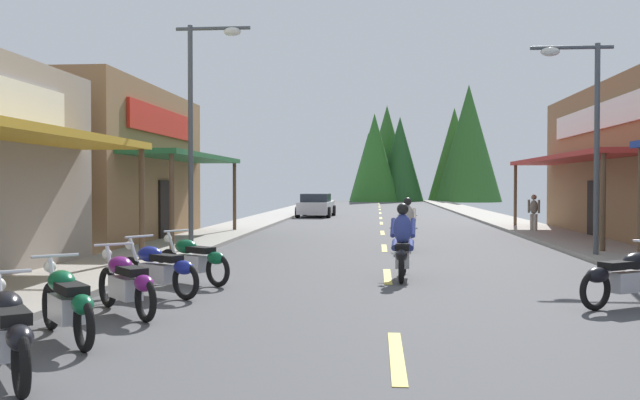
# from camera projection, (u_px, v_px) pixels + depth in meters

# --- Properties ---
(ground) EXTENTS (10.21, 95.38, 0.10)m
(ground) POSITION_uv_depth(u_px,v_px,m) (382.00, 226.00, 33.05)
(ground) COLOR #4C4C4F
(sidewalk_left) EXTENTS (2.48, 95.38, 0.12)m
(sidewalk_left) POSITION_uv_depth(u_px,v_px,m) (252.00, 223.00, 33.57)
(sidewalk_left) COLOR #9E9991
(sidewalk_left) RESTS_ON ground
(sidewalk_right) EXTENTS (2.48, 95.38, 0.12)m
(sidewalk_right) POSITION_uv_depth(u_px,v_px,m) (515.00, 224.00, 32.52)
(sidewalk_right) COLOR gray
(sidewalk_right) RESTS_ON ground
(centerline_dashes) EXTENTS (0.16, 70.64, 0.01)m
(centerline_dashes) POSITION_uv_depth(u_px,v_px,m) (381.00, 221.00, 36.76)
(centerline_dashes) COLOR #E0C64C
(centerline_dashes) RESTS_ON ground
(storefront_left_far) EXTENTS (8.08, 9.89, 5.24)m
(storefront_left_far) POSITION_uv_depth(u_px,v_px,m) (76.00, 165.00, 23.81)
(storefront_left_far) COLOR olive
(storefront_left_far) RESTS_ON ground
(streetlamp_left) EXTENTS (2.12, 0.30, 6.46)m
(streetlamp_left) POSITION_uv_depth(u_px,v_px,m) (201.00, 106.00, 19.34)
(streetlamp_left) COLOR #474C51
(streetlamp_left) RESTS_ON ground
(streetlamp_right) EXTENTS (2.12, 0.30, 5.64)m
(streetlamp_right) POSITION_uv_depth(u_px,v_px,m) (584.00, 117.00, 17.87)
(streetlamp_right) COLOR #474C51
(streetlamp_right) RESTS_ON ground
(motorcycle_parked_right_3) EXTENTS (1.87, 1.22, 1.04)m
(motorcycle_parked_right_3) POSITION_uv_depth(u_px,v_px,m) (627.00, 276.00, 10.89)
(motorcycle_parked_right_3) COLOR black
(motorcycle_parked_right_3) RESTS_ON ground
(motorcycle_parked_left_0) EXTENTS (1.36, 1.77, 1.04)m
(motorcycle_parked_left_0) POSITION_uv_depth(u_px,v_px,m) (9.00, 331.00, 6.83)
(motorcycle_parked_left_0) COLOR black
(motorcycle_parked_left_0) RESTS_ON ground
(motorcycle_parked_left_1) EXTENTS (1.46, 1.70, 1.04)m
(motorcycle_parked_left_1) POSITION_uv_depth(u_px,v_px,m) (67.00, 302.00, 8.53)
(motorcycle_parked_left_1) COLOR black
(motorcycle_parked_left_1) RESTS_ON ground
(motorcycle_parked_left_2) EXTENTS (1.51, 1.66, 1.04)m
(motorcycle_parked_left_2) POSITION_uv_depth(u_px,v_px,m) (126.00, 282.00, 10.24)
(motorcycle_parked_left_2) COLOR black
(motorcycle_parked_left_2) RESTS_ON ground
(motorcycle_parked_left_3) EXTENTS (1.84, 1.26, 1.04)m
(motorcycle_parked_left_3) POSITION_uv_depth(u_px,v_px,m) (158.00, 268.00, 11.97)
(motorcycle_parked_left_3) COLOR black
(motorcycle_parked_left_3) RESTS_ON ground
(motorcycle_parked_left_4) EXTENTS (1.80, 1.32, 1.04)m
(motorcycle_parked_left_4) POSITION_uv_depth(u_px,v_px,m) (193.00, 259.00, 13.47)
(motorcycle_parked_left_4) COLOR black
(motorcycle_parked_left_4) RESTS_ON ground
(rider_cruising_lead) EXTENTS (0.60, 2.14, 1.57)m
(rider_cruising_lead) POSITION_uv_depth(u_px,v_px,m) (403.00, 247.00, 14.13)
(rider_cruising_lead) COLOR black
(rider_cruising_lead) RESTS_ON ground
(rider_cruising_trailing) EXTENTS (0.60, 2.14, 1.57)m
(rider_cruising_trailing) POSITION_uv_depth(u_px,v_px,m) (407.00, 228.00, 20.31)
(rider_cruising_trailing) COLOR black
(rider_cruising_trailing) RESTS_ON ground
(pedestrian_browsing) EXTENTS (0.43, 0.46, 1.56)m
(pedestrian_browsing) POSITION_uv_depth(u_px,v_px,m) (534.00, 211.00, 27.19)
(pedestrian_browsing) COLOR #B2A599
(pedestrian_browsing) RESTS_ON ground
(parked_car_curbside) EXTENTS (2.20, 4.37, 1.40)m
(parked_car_curbside) POSITION_uv_depth(u_px,v_px,m) (316.00, 205.00, 41.42)
(parked_car_curbside) COLOR silver
(parked_car_curbside) RESTS_ON ground
(treeline_backdrop) EXTENTS (17.45, 13.44, 13.24)m
(treeline_backdrop) POSITION_uv_depth(u_px,v_px,m) (421.00, 153.00, 79.96)
(treeline_backdrop) COLOR #2B5C23
(treeline_backdrop) RESTS_ON ground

